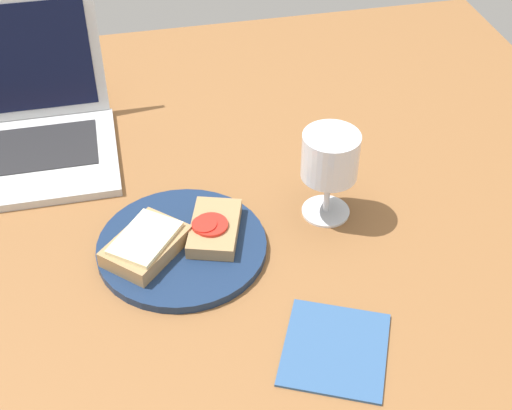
{
  "coord_description": "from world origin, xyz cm",
  "views": [
    {
      "loc": [
        -11.79,
        -73.87,
        75.39
      ],
      "look_at": [
        4.99,
        2.47,
        8.0
      ],
      "focal_mm": 50.0,
      "sensor_mm": 36.0,
      "label": 1
    }
  ],
  "objects_px": {
    "sandwich_with_cheese": "(146,246)",
    "napkin": "(335,349)",
    "laptop": "(6,124)",
    "sandwich_with_tomato": "(214,228)",
    "plate": "(182,246)",
    "wine_glass": "(330,160)"
  },
  "relations": [
    {
      "from": "napkin",
      "to": "laptop",
      "type": "bearing_deg",
      "value": 127.85
    },
    {
      "from": "sandwich_with_cheese",
      "to": "sandwich_with_tomato",
      "type": "distance_m",
      "value": 0.1
    },
    {
      "from": "plate",
      "to": "laptop",
      "type": "distance_m",
      "value": 0.4
    },
    {
      "from": "plate",
      "to": "wine_glass",
      "type": "bearing_deg",
      "value": 8.66
    },
    {
      "from": "sandwich_with_cheese",
      "to": "laptop",
      "type": "height_order",
      "value": "laptop"
    },
    {
      "from": "sandwich_with_cheese",
      "to": "napkin",
      "type": "relative_size",
      "value": 0.99
    },
    {
      "from": "wine_glass",
      "to": "laptop",
      "type": "bearing_deg",
      "value": 149.89
    },
    {
      "from": "napkin",
      "to": "sandwich_with_tomato",
      "type": "bearing_deg",
      "value": 116.28
    },
    {
      "from": "sandwich_with_tomato",
      "to": "wine_glass",
      "type": "xyz_separation_m",
      "value": [
        0.18,
        0.03,
        0.08
      ]
    },
    {
      "from": "plate",
      "to": "napkin",
      "type": "xyz_separation_m",
      "value": [
        0.16,
        -0.22,
        -0.0
      ]
    },
    {
      "from": "sandwich_with_tomato",
      "to": "wine_glass",
      "type": "height_order",
      "value": "wine_glass"
    },
    {
      "from": "wine_glass",
      "to": "napkin",
      "type": "height_order",
      "value": "wine_glass"
    },
    {
      "from": "sandwich_with_tomato",
      "to": "laptop",
      "type": "distance_m",
      "value": 0.43
    },
    {
      "from": "sandwich_with_cheese",
      "to": "napkin",
      "type": "distance_m",
      "value": 0.3
    },
    {
      "from": "wine_glass",
      "to": "plate",
      "type": "bearing_deg",
      "value": -171.34
    },
    {
      "from": "sandwich_with_tomato",
      "to": "napkin",
      "type": "distance_m",
      "value": 0.26
    },
    {
      "from": "laptop",
      "to": "sandwich_with_tomato",
      "type": "bearing_deg",
      "value": -45.2
    },
    {
      "from": "sandwich_with_tomato",
      "to": "napkin",
      "type": "height_order",
      "value": "sandwich_with_tomato"
    },
    {
      "from": "laptop",
      "to": "sandwich_with_cheese",
      "type": "bearing_deg",
      "value": -58.1
    },
    {
      "from": "plate",
      "to": "sandwich_with_cheese",
      "type": "bearing_deg",
      "value": -168.62
    },
    {
      "from": "sandwich_with_cheese",
      "to": "napkin",
      "type": "height_order",
      "value": "sandwich_with_cheese"
    },
    {
      "from": "plate",
      "to": "sandwich_with_tomato",
      "type": "xyz_separation_m",
      "value": [
        0.05,
        0.01,
        0.02
      ]
    }
  ]
}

